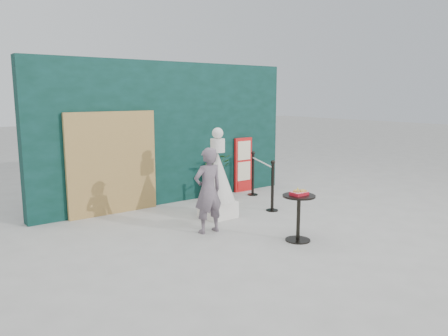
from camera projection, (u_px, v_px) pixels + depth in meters
ground at (268, 238)px, 7.14m from camera, size 60.00×60.00×0.00m
back_wall at (169, 133)px, 9.38m from camera, size 6.00×0.30×3.00m
bamboo_fence at (113, 163)px, 8.46m from camera, size 1.80×0.08×2.00m
woman at (208, 190)px, 7.32m from camera, size 0.54×0.37×1.45m
menu_board at (243, 165)px, 10.49m from camera, size 0.50×0.07×1.30m
statue at (218, 181)px, 8.25m from camera, size 0.67×0.67×1.71m
cafe_table at (299, 211)px, 6.93m from camera, size 0.52×0.52×0.75m
food_basket at (299, 193)px, 6.88m from camera, size 0.26×0.19×0.11m
planter at (217, 173)px, 9.70m from camera, size 0.60×0.52×1.02m
stanchion_barrier at (262, 180)px, 9.42m from camera, size 0.84×1.54×1.03m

